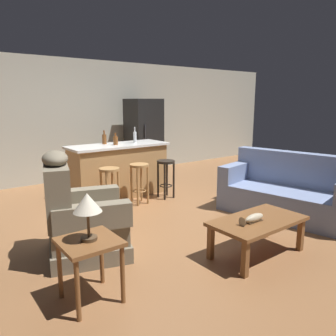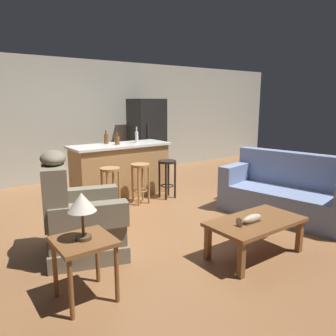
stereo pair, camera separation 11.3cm
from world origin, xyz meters
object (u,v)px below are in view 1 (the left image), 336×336
object	(u,v)px
recliner_near_lamp	(80,219)
kitchen_island	(119,170)
coffee_table	(258,224)
bar_stool_right	(166,172)
bottle_short_amber	(116,140)
bar_stool_left	(110,181)
fish_figurine	(252,219)
bottle_tall_green	(135,137)
refrigerator	(144,137)
bar_stool_middle	(139,176)
couch	(288,193)
table_lamp	(87,205)
bottle_wine_dark	(104,139)
end_table	(90,251)

from	to	relation	value
recliner_near_lamp	kitchen_island	world-z (taller)	recliner_near_lamp
coffee_table	recliner_near_lamp	distance (m)	1.98
coffee_table	bar_stool_right	size ratio (longest dim) A/B	1.62
bottle_short_amber	bar_stool_left	bearing A→B (deg)	-126.96
fish_figurine	coffee_table	bearing A→B (deg)	10.05
bar_stool_right	bottle_short_amber	distance (m)	1.05
kitchen_island	bottle_tall_green	distance (m)	0.68
refrigerator	coffee_table	bearing A→B (deg)	-106.53
coffee_table	bar_stool_middle	size ratio (longest dim) A/B	1.62
couch	fish_figurine	bearing A→B (deg)	8.95
coffee_table	bar_stool_right	world-z (taller)	bar_stool_right
bottle_short_amber	kitchen_island	bearing A→B (deg)	30.38
bottle_tall_green	bottle_short_amber	xyz separation A→B (m)	(-0.43, -0.04, -0.03)
table_lamp	bottle_wine_dark	world-z (taller)	bottle_wine_dark
table_lamp	bottle_short_amber	xyz separation A→B (m)	(1.71, 2.68, 0.16)
coffee_table	recliner_near_lamp	size ratio (longest dim) A/B	0.92
recliner_near_lamp	refrigerator	distance (m)	4.18
bar_stool_middle	bottle_tall_green	bearing A→B (deg)	63.59
recliner_near_lamp	end_table	xyz separation A→B (m)	(-0.28, -0.88, 0.04)
fish_figurine	bar_stool_left	distance (m)	2.47
couch	refrigerator	bearing A→B (deg)	-98.52
end_table	bottle_wine_dark	xyz separation A→B (m)	(1.60, 2.89, 0.58)
fish_figurine	kitchen_island	xyz separation A→B (m)	(0.06, 3.06, 0.02)
kitchen_island	bottle_tall_green	world-z (taller)	bottle_tall_green
bar_stool_right	refrigerator	world-z (taller)	refrigerator
bar_stool_middle	bar_stool_right	size ratio (longest dim) A/B	1.00
end_table	bar_stool_right	xyz separation A→B (m)	(2.38, 2.09, 0.01)
end_table	bottle_wine_dark	distance (m)	3.36
bar_stool_middle	bottle_short_amber	world-z (taller)	bottle_short_amber
bar_stool_middle	refrigerator	bearing A→B (deg)	54.84
fish_figurine	bottle_tall_green	size ratio (longest dim) A/B	1.15
coffee_table	couch	world-z (taller)	couch
table_lamp	bar_stool_left	xyz separation A→B (m)	(1.27, 2.09, -0.40)
couch	refrigerator	xyz separation A→B (m)	(-0.19, 3.68, 0.54)
bottle_tall_green	bottle_wine_dark	world-z (taller)	bottle_tall_green
coffee_table	table_lamp	distance (m)	1.95
refrigerator	bottle_tall_green	bearing A→B (deg)	-129.13
table_lamp	refrigerator	xyz separation A→B (m)	(3.11, 3.92, 0.01)
kitchen_island	bottle_short_amber	world-z (taller)	bottle_short_amber
table_lamp	bar_stool_left	distance (m)	2.47
couch	kitchen_island	bearing A→B (deg)	-69.93
couch	refrigerator	size ratio (longest dim) A/B	1.15
table_lamp	refrigerator	bearing A→B (deg)	51.53
fish_figurine	bottle_wine_dark	world-z (taller)	bottle_wine_dark
fish_figurine	bottle_wine_dark	bearing A→B (deg)	92.17
refrigerator	bottle_wine_dark	distance (m)	1.83
bar_stool_middle	couch	bearing A→B (deg)	-51.37
recliner_near_lamp	bar_stool_middle	distance (m)	1.96
kitchen_island	bar_stool_right	size ratio (longest dim) A/B	2.65
table_lamp	fish_figurine	bearing A→B (deg)	-11.33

